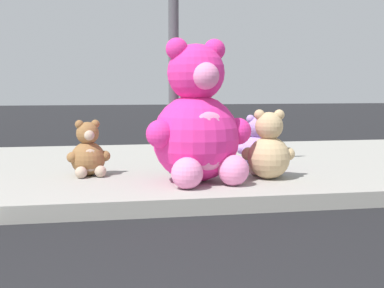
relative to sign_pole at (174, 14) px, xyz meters
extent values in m
cube|color=#9E9B93|center=(-1.00, 0.80, -1.77)|extent=(28.00, 4.40, 0.15)
cylinder|color=#4C4C51|center=(0.00, 0.00, -0.10)|extent=(0.11, 0.11, 3.20)
sphere|color=#F22D93|center=(0.13, -0.55, -1.27)|extent=(0.86, 0.86, 0.86)
ellipsoid|color=pink|center=(0.19, -0.85, -1.27)|extent=(0.50, 0.28, 0.56)
sphere|color=#F22D93|center=(0.13, -0.55, -0.63)|extent=(0.56, 0.56, 0.56)
sphere|color=pink|center=(0.18, -0.78, -0.66)|extent=(0.26, 0.26, 0.26)
sphere|color=#F22D93|center=(0.32, -0.51, -0.40)|extent=(0.22, 0.22, 0.22)
sphere|color=#F22D93|center=(0.55, -0.58, -1.20)|extent=(0.27, 0.27, 0.27)
sphere|color=pink|center=(0.43, -0.86, -1.55)|extent=(0.30, 0.30, 0.30)
sphere|color=#F22D93|center=(-0.06, -0.59, -0.40)|extent=(0.22, 0.22, 0.22)
sphere|color=#F22D93|center=(-0.25, -0.73, -1.20)|extent=(0.27, 0.27, 0.27)
sphere|color=pink|center=(-0.03, -0.95, -1.55)|extent=(0.30, 0.30, 0.30)
sphere|color=olive|center=(-0.92, 0.00, -1.52)|extent=(0.36, 0.36, 0.36)
ellipsoid|color=tan|center=(-0.90, -0.12, -1.52)|extent=(0.21, 0.11, 0.24)
sphere|color=olive|center=(-0.92, 0.00, -1.25)|extent=(0.24, 0.24, 0.24)
sphere|color=tan|center=(-0.90, -0.10, -1.26)|extent=(0.11, 0.11, 0.11)
sphere|color=olive|center=(-0.83, 0.02, -1.15)|extent=(0.09, 0.09, 0.09)
sphere|color=olive|center=(-0.74, -0.01, -1.49)|extent=(0.11, 0.11, 0.11)
sphere|color=tan|center=(-0.79, -0.13, -1.64)|extent=(0.12, 0.12, 0.12)
sphere|color=olive|center=(-1.00, -0.01, -1.15)|extent=(0.09, 0.09, 0.09)
sphere|color=olive|center=(-1.08, -0.07, -1.49)|extent=(0.11, 0.11, 0.11)
sphere|color=tan|center=(-0.99, -0.16, -1.64)|extent=(0.12, 0.12, 0.12)
sphere|color=#B28CD8|center=(1.01, 0.20, -1.51)|extent=(0.38, 0.38, 0.38)
ellipsoid|color=silver|center=(1.02, 0.34, -1.51)|extent=(0.21, 0.10, 0.24)
sphere|color=#B28CD8|center=(1.01, 0.20, -1.23)|extent=(0.25, 0.25, 0.25)
sphere|color=silver|center=(1.02, 0.31, -1.24)|extent=(0.11, 0.11, 0.11)
sphere|color=#B28CD8|center=(0.92, 0.21, -1.13)|extent=(0.09, 0.09, 0.09)
sphere|color=#B28CD8|center=(0.84, 0.27, -1.48)|extent=(0.12, 0.12, 0.12)
sphere|color=silver|center=(0.92, 0.37, -1.63)|extent=(0.13, 0.13, 0.13)
sphere|color=#B28CD8|center=(1.09, 0.19, -1.13)|extent=(0.09, 0.09, 0.09)
sphere|color=#B28CD8|center=(1.19, 0.23, -1.48)|extent=(0.12, 0.12, 0.12)
sphere|color=silver|center=(1.13, 0.35, -1.63)|extent=(0.13, 0.13, 0.13)
sphere|color=tan|center=(0.89, -0.55, -1.48)|extent=(0.43, 0.43, 0.43)
ellipsoid|color=beige|center=(0.92, -0.40, -1.48)|extent=(0.25, 0.15, 0.28)
sphere|color=tan|center=(0.89, -0.55, -1.16)|extent=(0.28, 0.28, 0.28)
sphere|color=beige|center=(0.91, -0.43, -1.17)|extent=(0.13, 0.13, 0.13)
sphere|color=tan|center=(0.79, -0.53, -1.04)|extent=(0.11, 0.11, 0.11)
sphere|color=tan|center=(0.70, -0.45, -1.45)|extent=(0.14, 0.14, 0.14)
sphere|color=beige|center=(0.81, -0.34, -1.62)|extent=(0.15, 0.15, 0.15)
sphere|color=tan|center=(0.98, -0.57, -1.04)|extent=(0.11, 0.11, 0.11)
sphere|color=tan|center=(1.10, -0.54, -1.45)|extent=(0.14, 0.14, 0.14)
sphere|color=beige|center=(1.04, -0.40, -1.62)|extent=(0.15, 0.15, 0.15)
camera|label=1|loc=(-0.96, -5.93, -0.75)|focal=52.26mm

